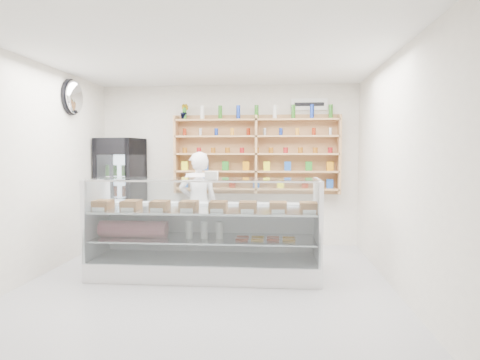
{
  "coord_description": "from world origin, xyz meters",
  "views": [
    {
      "loc": [
        0.85,
        -5.01,
        1.62
      ],
      "look_at": [
        0.34,
        0.9,
        1.24
      ],
      "focal_mm": 32.0,
      "sensor_mm": 36.0,
      "label": 1
    }
  ],
  "objects": [
    {
      "name": "wall_shelving",
      "position": [
        0.5,
        2.34,
        1.59
      ],
      "size": [
        2.84,
        0.28,
        1.33
      ],
      "color": "tan",
      "rests_on": "back_wall"
    },
    {
      "name": "potted_plant",
      "position": [
        -0.75,
        2.34,
        2.33
      ],
      "size": [
        0.17,
        0.15,
        0.27
      ],
      "primitive_type": "imported",
      "rotation": [
        0.0,
        0.0,
        -0.28
      ],
      "color": "#1E6626",
      "rests_on": "wall_shelving"
    },
    {
      "name": "room",
      "position": [
        0.0,
        0.0,
        1.4
      ],
      "size": [
        5.0,
        5.0,
        5.0
      ],
      "color": "#A9A8AD",
      "rests_on": "ground"
    },
    {
      "name": "display_counter",
      "position": [
        -0.08,
        0.46,
        0.36
      ],
      "size": [
        2.96,
        0.89,
        1.29
      ],
      "color": "white",
      "rests_on": "floor"
    },
    {
      "name": "wall_sign",
      "position": [
        1.4,
        2.47,
        2.45
      ],
      "size": [
        0.62,
        0.03,
        0.2
      ],
      "primitive_type": "cube",
      "color": "white",
      "rests_on": "back_wall"
    },
    {
      "name": "security_mirror",
      "position": [
        -2.17,
        1.2,
        2.45
      ],
      "size": [
        0.15,
        0.5,
        0.5
      ],
      "primitive_type": "ellipsoid",
      "color": "silver",
      "rests_on": "left_wall"
    },
    {
      "name": "shop_worker",
      "position": [
        -0.37,
        1.58,
        0.82
      ],
      "size": [
        0.68,
        0.54,
        1.64
      ],
      "primitive_type": "imported",
      "rotation": [
        0.0,
        0.0,
        3.41
      ],
      "color": "white",
      "rests_on": "floor"
    },
    {
      "name": "drinks_cooler",
      "position": [
        -1.83,
        2.13,
        0.94
      ],
      "size": [
        0.76,
        0.74,
        1.87
      ],
      "rotation": [
        0.0,
        0.0,
        -0.14
      ],
      "color": "black",
      "rests_on": "floor"
    }
  ]
}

